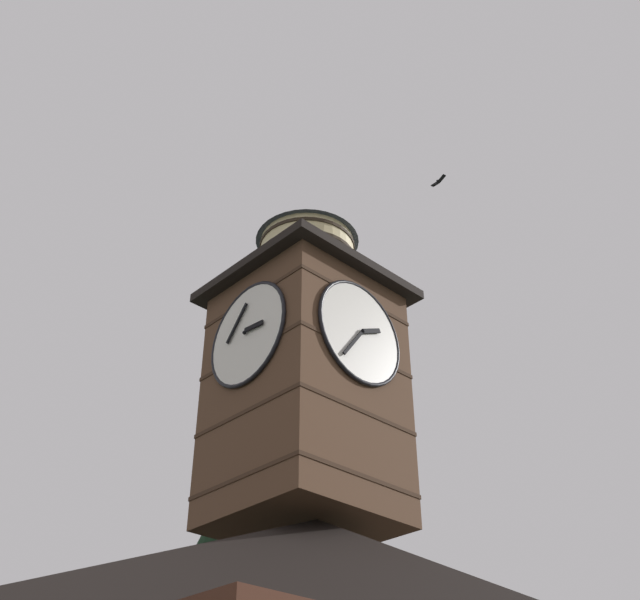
% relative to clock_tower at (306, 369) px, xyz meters
% --- Properties ---
extents(clock_tower, '(4.52, 4.52, 9.46)m').
position_rel_clock_tower_xyz_m(clock_tower, '(0.00, 0.00, 0.00)').
color(clock_tower, brown).
rests_on(clock_tower, building_main).
extents(flying_bird_high, '(0.26, 0.74, 0.11)m').
position_rel_clock_tower_xyz_m(flying_bird_high, '(-5.98, 0.50, 9.86)').
color(flying_bird_high, black).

